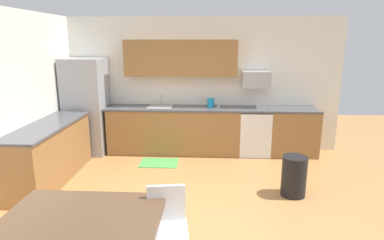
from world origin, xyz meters
TOP-DOWN VIEW (x-y plane):
  - ground_plane at (0.00, 0.00)m, footprint 12.00×12.00m
  - wall_back at (0.00, 2.65)m, footprint 5.80×0.10m
  - cabinet_run_back at (-0.44, 2.30)m, footprint 2.62×0.60m
  - cabinet_run_back_right at (1.94, 2.30)m, footprint 0.93×0.60m
  - cabinet_run_left at (-2.30, 0.80)m, footprint 0.60×2.00m
  - countertop_back at (0.00, 2.30)m, footprint 4.80×0.64m
  - countertop_left at (-2.30, 0.80)m, footprint 0.64×2.00m
  - upper_cabinets_back at (-0.30, 2.43)m, footprint 2.20×0.34m
  - refrigerator at (-2.18, 2.22)m, footprint 0.76×0.70m
  - oven_range at (1.17, 2.30)m, footprint 0.60×0.60m
  - microwave at (1.17, 2.40)m, footprint 0.54×0.36m
  - sink_basin at (-0.71, 2.30)m, footprint 0.48×0.40m
  - sink_faucet at (-0.71, 2.48)m, footprint 0.02×0.02m
  - dining_table at (-0.85, -1.47)m, footprint 1.40×0.90m
  - chair_near_table at (-0.13, -1.22)m, footprint 0.45×0.45m
  - trash_bin at (1.53, 0.48)m, footprint 0.36×0.36m
  - floor_mat at (-0.65, 1.65)m, footprint 0.70×0.50m
  - kettle at (0.30, 2.35)m, footprint 0.14×0.14m

SIDE VIEW (x-z plane):
  - ground_plane at x=0.00m, z-range 0.00..0.00m
  - floor_mat at x=-0.65m, z-range 0.00..0.01m
  - trash_bin at x=1.53m, z-range 0.00..0.60m
  - cabinet_run_back at x=-0.44m, z-range 0.00..0.90m
  - cabinet_run_back_right at x=1.94m, z-range 0.00..0.90m
  - cabinet_run_left at x=-2.30m, z-range 0.00..0.90m
  - oven_range at x=1.17m, z-range 0.00..0.91m
  - chair_near_table at x=-0.13m, z-range 0.08..0.93m
  - dining_table at x=-0.85m, z-range 0.30..1.02m
  - sink_basin at x=-0.71m, z-range 0.81..0.95m
  - countertop_back at x=0.00m, z-range 0.90..0.94m
  - countertop_left at x=-2.30m, z-range 0.90..0.94m
  - refrigerator at x=-2.18m, z-range 0.00..1.90m
  - kettle at x=0.30m, z-range 0.92..1.12m
  - sink_faucet at x=-0.71m, z-range 0.92..1.16m
  - wall_back at x=0.00m, z-range 0.00..2.70m
  - microwave at x=1.17m, z-range 1.33..1.65m
  - upper_cabinets_back at x=-0.30m, z-range 1.55..2.25m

